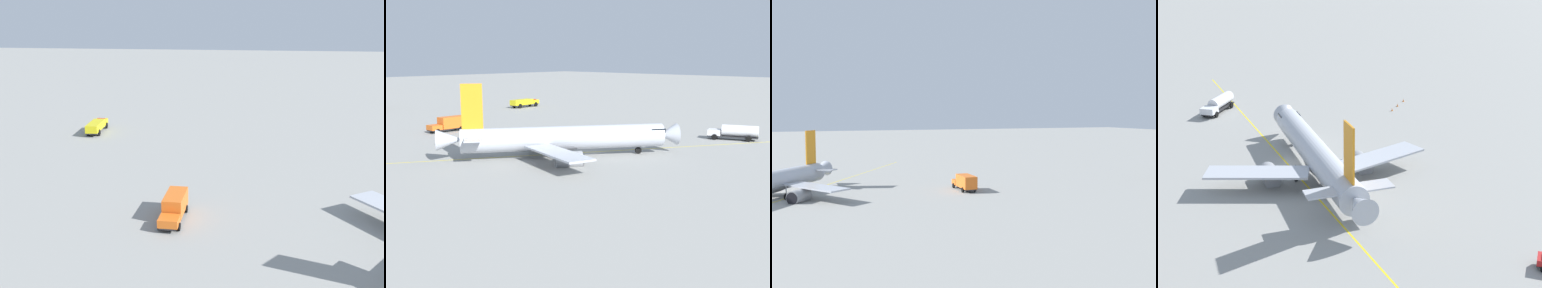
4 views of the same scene
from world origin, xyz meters
TOP-DOWN VIEW (x-y plane):
  - ground_plane at (0.00, 0.00)m, footprint 600.00×600.00m
  - airliner_main at (5.47, -1.45)m, footprint 33.38×26.65m
  - fuel_tanker_truck at (-28.28, 11.49)m, footprint 5.47×9.48m
  - fire_tender_truck at (-40.38, -63.45)m, footprint 10.64×3.64m
  - catering_truck_truck at (2.74, -37.83)m, footprint 8.34×2.80m
  - taxiway_centreline at (4.69, -3.90)m, footprint 105.72×63.16m

SIDE VIEW (x-z plane):
  - ground_plane at x=0.00m, z-range 0.00..0.00m
  - taxiway_centreline at x=4.69m, z-range 0.00..0.01m
  - fire_tender_truck at x=-40.38m, z-range 0.29..2.79m
  - fuel_tanker_truck at x=-28.28m, z-range 0.14..3.01m
  - catering_truck_truck at x=2.74m, z-range 0.12..3.22m
  - airliner_main at x=5.47m, z-range -3.21..8.85m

